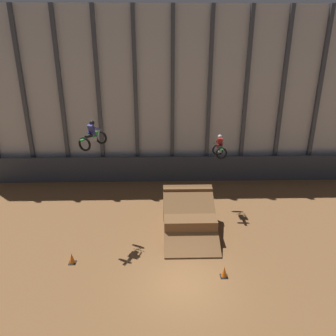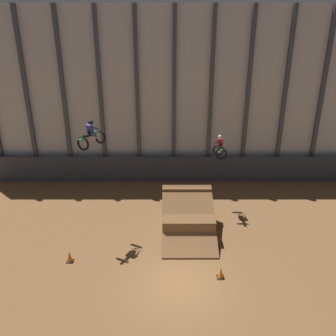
# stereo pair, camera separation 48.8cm
# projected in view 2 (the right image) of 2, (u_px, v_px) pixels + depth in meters

# --- Properties ---
(ground_plane) EXTENTS (60.00, 60.00, 0.00)m
(ground_plane) POSITION_uv_depth(u_px,v_px,m) (178.00, 285.00, 15.02)
(ground_plane) COLOR brown
(arena_back_wall) EXTENTS (32.00, 0.40, 12.95)m
(arena_back_wall) POSITION_uv_depth(u_px,v_px,m) (175.00, 98.00, 24.73)
(arena_back_wall) COLOR silver
(arena_back_wall) RESTS_ON ground_plane
(lower_barrier) EXTENTS (31.36, 0.20, 2.04)m
(lower_barrier) POSITION_uv_depth(u_px,v_px,m) (174.00, 169.00, 26.02)
(lower_barrier) COLOR #383D47
(lower_barrier) RESTS_ON ground_plane
(dirt_ramp) EXTENTS (2.98, 4.37, 2.38)m
(dirt_ramp) POSITION_uv_depth(u_px,v_px,m) (188.00, 217.00, 19.29)
(dirt_ramp) COLOR brown
(dirt_ramp) RESTS_ON ground_plane
(rider_bike_left_air) EXTENTS (1.31, 1.75, 1.44)m
(rider_bike_left_air) POSITION_uv_depth(u_px,v_px,m) (92.00, 136.00, 16.88)
(rider_bike_left_air) COLOR black
(rider_bike_right_air) EXTENTS (0.76, 1.74, 1.55)m
(rider_bike_right_air) POSITION_uv_depth(u_px,v_px,m) (220.00, 148.00, 20.45)
(rider_bike_right_air) COLOR black
(traffic_cone_near_ramp) EXTENTS (0.36, 0.36, 0.58)m
(traffic_cone_near_ramp) POSITION_uv_depth(u_px,v_px,m) (70.00, 257.00, 16.57)
(traffic_cone_near_ramp) COLOR black
(traffic_cone_near_ramp) RESTS_ON ground_plane
(traffic_cone_arena_edge) EXTENTS (0.36, 0.36, 0.58)m
(traffic_cone_arena_edge) POSITION_uv_depth(u_px,v_px,m) (221.00, 273.00, 15.43)
(traffic_cone_arena_edge) COLOR black
(traffic_cone_arena_edge) RESTS_ON ground_plane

